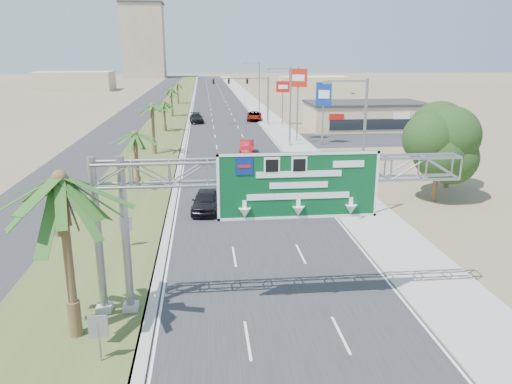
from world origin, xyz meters
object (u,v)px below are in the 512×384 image
object	(u,v)px
pole_sign_red_near	(298,83)
car_left_lane	(206,201)
car_right_lane	(254,116)
pole_sign_blue	(324,97)
sign_gantry	(262,183)
car_far	(196,118)
car_mid_lane	(247,147)
palm_near	(60,179)
pole_sign_red_far	(283,90)
store_building	(365,116)
signal_mast	(256,96)

from	to	relation	value
pole_sign_red_near	car_left_lane	bearing A→B (deg)	-112.53
car_left_lane	car_right_lane	xyz separation A→B (m)	(9.10, 52.93, -0.03)
car_left_lane	pole_sign_blue	distance (m)	32.01
sign_gantry	car_far	distance (m)	66.46
car_mid_lane	palm_near	bearing A→B (deg)	-99.37
pole_sign_red_far	car_mid_lane	bearing A→B (deg)	-108.50
car_right_lane	car_far	size ratio (longest dim) A/B	1.03
store_building	pole_sign_red_far	world-z (taller)	pole_sign_red_far
palm_near	pole_sign_red_near	size ratio (longest dim) A/B	0.84
car_right_lane	pole_sign_blue	xyz separation A→B (m)	(6.43, -25.47, 5.43)
car_left_lane	pole_sign_red_far	world-z (taller)	pole_sign_red_far
store_building	car_mid_lane	xyz separation A→B (m)	(-20.50, -18.65, -1.21)
car_far	car_right_lane	bearing A→B (deg)	5.97
pole_sign_red_near	car_mid_lane	bearing A→B (deg)	-132.16
sign_gantry	car_far	size ratio (longest dim) A/B	3.06
palm_near	car_mid_lane	size ratio (longest dim) A/B	1.74
signal_mast	sign_gantry	bearing A→B (deg)	-95.74
pole_sign_red_near	pole_sign_blue	bearing A→B (deg)	-49.32
car_right_lane	pole_sign_red_near	xyz separation A→B (m)	(3.64, -22.23, 7.07)
palm_near	car_mid_lane	bearing A→B (deg)	74.79
pole_sign_red_far	car_right_lane	bearing A→B (deg)	122.65
pole_sign_red_far	car_far	bearing A→B (deg)	162.79
car_left_lane	car_far	xyz separation A→B (m)	(-1.23, 50.99, -0.02)
sign_gantry	car_right_lane	world-z (taller)	sign_gantry
store_building	pole_sign_red_near	distance (m)	17.43
signal_mast	store_building	bearing A→B (deg)	-19.54
store_building	pole_sign_blue	distance (m)	17.33
signal_mast	car_right_lane	world-z (taller)	signal_mast
palm_near	pole_sign_blue	xyz separation A→B (m)	(21.13, 44.55, -0.72)
car_left_lane	car_right_lane	bearing A→B (deg)	86.50
pole_sign_red_near	signal_mast	bearing A→B (deg)	103.78
car_left_lane	car_right_lane	distance (m)	53.71
sign_gantry	pole_sign_red_near	world-z (taller)	pole_sign_red_near
car_right_lane	pole_sign_red_near	world-z (taller)	pole_sign_red_near
palm_near	car_left_lane	size ratio (longest dim) A/B	1.74
palm_near	pole_sign_red_far	xyz separation A→B (m)	(18.81, 63.60, -1.11)
signal_mast	store_building	size ratio (longest dim) A/B	0.57
sign_gantry	pole_sign_red_far	distance (m)	62.59
car_left_lane	car_mid_lane	world-z (taller)	car_left_lane
signal_mast	car_right_lane	xyz separation A→B (m)	(0.33, 6.04, -4.07)
sign_gantry	palm_near	distance (m)	8.41
signal_mast	car_far	size ratio (longest dim) A/B	1.88
sign_gantry	palm_near	world-z (taller)	palm_near
palm_near	car_far	world-z (taller)	palm_near
sign_gantry	car_far	xyz separation A→B (m)	(-3.76, 66.14, -5.26)
store_building	car_left_lane	size ratio (longest dim) A/B	3.75
pole_sign_blue	pole_sign_red_far	bearing A→B (deg)	96.93
pole_sign_blue	sign_gantry	bearing A→B (deg)	-106.95
palm_near	pole_sign_red_far	world-z (taller)	palm_near
car_right_lane	pole_sign_red_far	size ratio (longest dim) A/B	0.76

